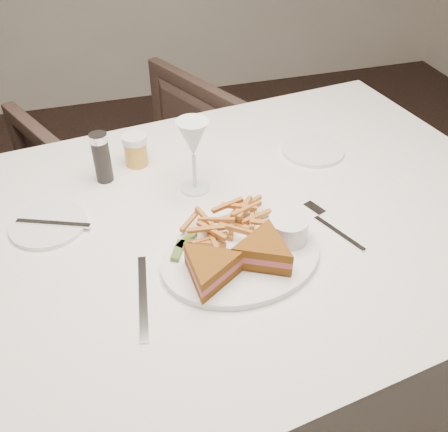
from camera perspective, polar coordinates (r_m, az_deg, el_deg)
name	(u,v)px	position (r m, az deg, el deg)	size (l,w,h in m)	color
table	(219,330)	(1.34, -0.62, -12.89)	(1.42, 0.95, 0.75)	white
chair_far	(140,170)	(1.97, -9.62, 5.26)	(0.68, 0.64, 0.70)	#45322A
table_setting	(218,218)	(1.02, -0.66, -0.26)	(0.82, 0.58, 0.18)	white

